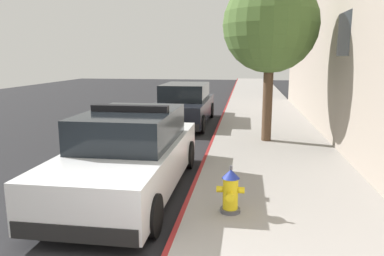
# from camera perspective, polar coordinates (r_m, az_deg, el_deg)

# --- Properties ---
(ground_plane) EXTENTS (29.43, 60.00, 0.20)m
(ground_plane) POSITION_cam_1_polar(r_m,az_deg,el_deg) (13.95, -13.85, -0.38)
(ground_plane) COLOR #232326
(sidewalk_pavement) EXTENTS (3.33, 60.00, 0.16)m
(sidewalk_pavement) POSITION_cam_1_polar(r_m,az_deg,el_deg) (12.92, 11.59, -0.37)
(sidewalk_pavement) COLOR gray
(sidewalk_pavement) RESTS_ON ground
(curb_painted_edge) EXTENTS (0.08, 60.00, 0.16)m
(curb_painted_edge) POSITION_cam_1_polar(r_m,az_deg,el_deg) (12.93, 4.03, -0.16)
(curb_painted_edge) COLOR maroon
(curb_painted_edge) RESTS_ON ground
(police_cruiser) EXTENTS (1.94, 4.84, 1.68)m
(police_cruiser) POSITION_cam_1_polar(r_m,az_deg,el_deg) (7.15, -9.59, -4.01)
(police_cruiser) COLOR white
(police_cruiser) RESTS_ON ground
(parked_car_silver_ahead) EXTENTS (1.94, 4.84, 1.56)m
(parked_car_silver_ahead) POSITION_cam_1_polar(r_m,az_deg,el_deg) (14.26, -1.15, 3.59)
(parked_car_silver_ahead) COLOR black
(parked_car_silver_ahead) RESTS_ON ground
(fire_hydrant) EXTENTS (0.44, 0.40, 0.76)m
(fire_hydrant) POSITION_cam_1_polar(r_m,az_deg,el_deg) (5.85, 6.01, -9.74)
(fire_hydrant) COLOR #4C4C51
(fire_hydrant) RESTS_ON sidewalk_pavement
(street_tree) EXTENTS (2.67, 2.67, 4.63)m
(street_tree) POSITION_cam_1_polar(r_m,az_deg,el_deg) (10.79, 12.13, 15.35)
(street_tree) COLOR brown
(street_tree) RESTS_ON sidewalk_pavement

